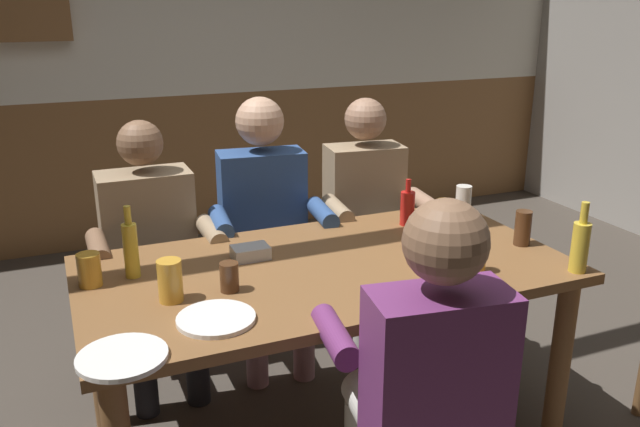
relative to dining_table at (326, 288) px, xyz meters
name	(u,v)px	position (x,y,z in m)	size (l,w,h in m)	color
ground_plane	(314,414)	(0.00, 0.12, -0.64)	(7.40, 7.40, 0.00)	#423A33
back_wall_wainscot	(186,166)	(0.00, 2.59, -0.12)	(6.17, 0.12, 1.04)	brown
dining_table	(326,288)	(0.00, 0.00, 0.00)	(1.81, 0.94, 0.74)	brown
person_0	(151,244)	(-0.54, 0.70, 0.02)	(0.55, 0.53, 1.20)	#997F60
person_1	(265,220)	(-0.01, 0.70, 0.06)	(0.57, 0.53, 1.27)	#2D4C84
person_2	(368,210)	(0.53, 0.70, 0.03)	(0.55, 0.54, 1.23)	#997F60
person_3	(425,373)	(0.01, -0.70, 0.03)	(0.56, 0.54, 1.22)	#6B2D66
condiment_caddy	(251,252)	(-0.24, 0.17, 0.12)	(0.14, 0.10, 0.05)	#B2B7BC
plate_0	(122,357)	(-0.79, -0.40, 0.10)	(0.25, 0.25, 0.01)	white
plate_1	(216,319)	(-0.49, -0.28, 0.10)	(0.25, 0.25, 0.01)	white
bottle_0	(131,248)	(-0.68, 0.17, 0.21)	(0.05, 0.05, 0.27)	gold
bottle_1	(443,246)	(0.40, -0.18, 0.18)	(0.07, 0.07, 0.21)	gold
bottle_2	(580,245)	(0.83, -0.41, 0.20)	(0.06, 0.06, 0.27)	gold
bottle_3	(407,207)	(0.51, 0.28, 0.18)	(0.06, 0.06, 0.21)	red
pint_glass_0	(463,200)	(0.82, 0.31, 0.16)	(0.07, 0.07, 0.14)	white
pint_glass_1	(523,228)	(0.82, -0.11, 0.17)	(0.07, 0.07, 0.14)	#4C2D19
pint_glass_2	(477,256)	(0.48, -0.27, 0.16)	(0.06, 0.06, 0.12)	gold
pint_glass_3	(229,277)	(-0.39, -0.08, 0.15)	(0.07, 0.07, 0.10)	#4C2D19
pint_glass_4	(443,216)	(0.60, 0.14, 0.17)	(0.06, 0.06, 0.15)	gold
pint_glass_5	(170,281)	(-0.59, -0.08, 0.17)	(0.08, 0.08, 0.14)	gold
pint_glass_6	(89,270)	(-0.83, 0.15, 0.16)	(0.08, 0.08, 0.12)	gold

